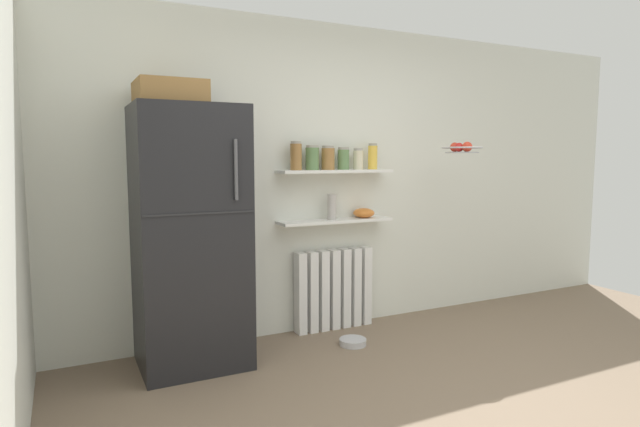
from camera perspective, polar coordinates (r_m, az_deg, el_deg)
name	(u,v)px	position (r m, az deg, el deg)	size (l,w,h in m)	color
ground_plane	(427,396)	(3.52, 11.60, -18.91)	(7.04, 7.04, 0.00)	#7A6651
back_wall	(318,179)	(4.51, -0.26, 3.83)	(7.04, 0.10, 2.60)	silver
refrigerator	(190,233)	(3.79, -14.02, -2.07)	(0.74, 0.68, 1.99)	black
radiator	(334,289)	(4.58, 1.50, -8.23)	(0.71, 0.12, 0.69)	white
wall_shelf_lower	(336,221)	(4.44, 1.70, -0.80)	(1.01, 0.22, 0.03)	white
wall_shelf_upper	(336,171)	(4.41, 1.72, 4.62)	(1.01, 0.22, 0.03)	white
storage_jar_0	(296,156)	(4.25, -2.63, 6.28)	(0.09, 0.09, 0.23)	olive
storage_jar_1	(312,158)	(4.31, -0.85, 6.08)	(0.11, 0.11, 0.20)	#5B7F4C
storage_jar_2	(328,158)	(4.37, 0.88, 6.06)	(0.11, 0.11, 0.20)	olive
storage_jar_3	(343,159)	(4.44, 2.56, 5.99)	(0.10, 0.10, 0.19)	#5B7F4C
storage_jar_4	(358,159)	(4.51, 4.18, 5.93)	(0.09, 0.09, 0.18)	beige
storage_jar_5	(373,157)	(4.59, 5.75, 6.19)	(0.08, 0.08, 0.22)	yellow
vase	(332,207)	(4.41, 1.30, 0.74)	(0.08, 0.08, 0.22)	#B2ADA8
shelf_bowl	(364,213)	(4.57, 4.79, 0.07)	(0.19, 0.19, 0.08)	orange
pet_food_bowl	(353,342)	(4.28, 3.59, -13.78)	(0.21, 0.21, 0.05)	#B7B7BC
hanging_fruit_basket	(462,148)	(4.62, 15.20, 6.87)	(0.34, 0.34, 0.09)	#B2B2B7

